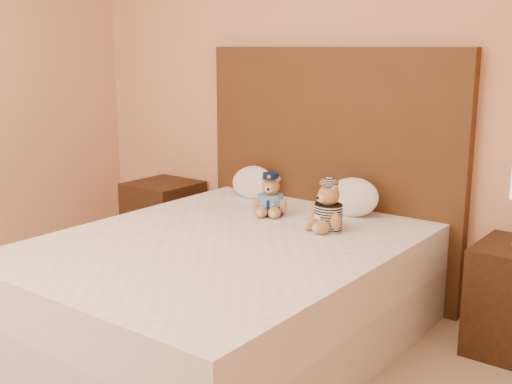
# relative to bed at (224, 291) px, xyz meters

# --- Properties ---
(bed) EXTENTS (1.60, 2.00, 0.55)m
(bed) POSITION_rel_bed_xyz_m (0.00, 0.00, 0.00)
(bed) COLOR white
(bed) RESTS_ON ground
(headboard) EXTENTS (1.75, 0.08, 1.50)m
(headboard) POSITION_rel_bed_xyz_m (0.00, 1.01, 0.47)
(headboard) COLOR #4F2F17
(headboard) RESTS_ON ground
(nightstand_left) EXTENTS (0.45, 0.45, 0.55)m
(nightstand_left) POSITION_rel_bed_xyz_m (-1.25, 0.80, -0.00)
(nightstand_left) COLOR #341E10
(nightstand_left) RESTS_ON ground
(teddy_police) EXTENTS (0.27, 0.27, 0.24)m
(teddy_police) POSITION_rel_bed_xyz_m (-0.10, 0.54, 0.40)
(teddy_police) COLOR #A97442
(teddy_police) RESTS_ON bed
(teddy_prisoner) EXTENTS (0.30, 0.29, 0.26)m
(teddy_prisoner) POSITION_rel_bed_xyz_m (0.32, 0.47, 0.41)
(teddy_prisoner) COLOR #A97442
(teddy_prisoner) RESTS_ON bed
(pillow_left) EXTENTS (0.31, 0.20, 0.22)m
(pillow_left) POSITION_rel_bed_xyz_m (-0.46, 0.83, 0.38)
(pillow_left) COLOR white
(pillow_left) RESTS_ON bed
(pillow_right) EXTENTS (0.33, 0.21, 0.23)m
(pillow_right) POSITION_rel_bed_xyz_m (0.27, 0.83, 0.39)
(pillow_right) COLOR white
(pillow_right) RESTS_ON bed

